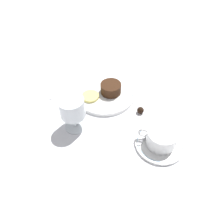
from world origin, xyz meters
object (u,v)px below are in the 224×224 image
Objects in this scene: dinner_plate at (105,93)px; coffee_cup at (161,137)px; wine_glass at (72,109)px; fork at (61,89)px; dessert_cake at (111,88)px.

dinner_plate is 1.92× the size of coffee_cup.
fork is (0.13, -0.16, -0.08)m from wine_glass.
wine_glass is (0.05, 0.17, 0.07)m from dinner_plate.
wine_glass is at bearing 74.98° from dinner_plate.
wine_glass reaches higher than fork.
dinner_plate is 0.19m from wine_glass.
dinner_plate is at bearing -35.99° from coffee_cup.
wine_glass is 1.60× the size of dessert_cake.
dinner_plate is at bearing -105.02° from wine_glass.
dinner_plate is 0.03m from dessert_cake.
dinner_plate is at bearing 15.93° from dessert_cake.
wine_glass is 0.69× the size of fork.
dessert_cake is (-0.02, -0.01, 0.02)m from dinner_plate.
wine_glass is at bearing 69.51° from dessert_cake.
wine_glass reaches higher than coffee_cup.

